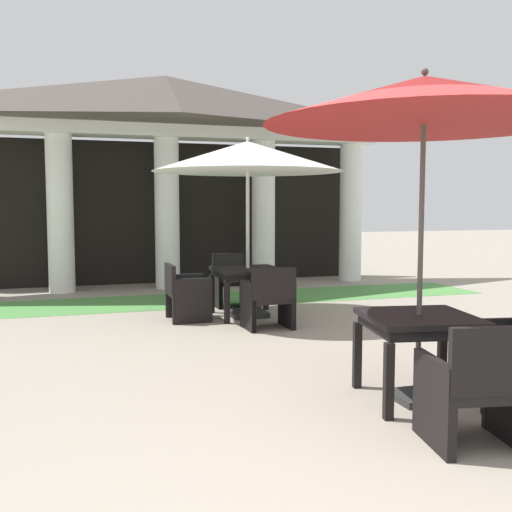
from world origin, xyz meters
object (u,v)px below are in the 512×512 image
object	(u,v)px
patio_umbrella_near_foreground	(424,102)
patio_table_mid_left	(248,275)
patio_umbrella_mid_left	(248,158)
terracotta_urn	(256,298)
patio_chair_mid_left_south	(269,299)
patio_chair_mid_left_north	(231,282)
patio_chair_mid_left_west	(186,293)
patio_table_near_foreground	(419,327)
patio_chair_near_foreground_south	(475,389)

from	to	relation	value
patio_umbrella_near_foreground	patio_table_mid_left	xyz separation A→B (m)	(-0.28, 4.11, -1.88)
patio_umbrella_mid_left	terracotta_urn	size ratio (longest dim) A/B	6.43
patio_umbrella_mid_left	patio_chair_mid_left_south	size ratio (longest dim) A/B	3.31
patio_table_mid_left	patio_chair_mid_left_north	size ratio (longest dim) A/B	1.12
patio_umbrella_mid_left	patio_umbrella_near_foreground	bearing A→B (deg)	-86.13
patio_chair_mid_left_west	terracotta_urn	world-z (taller)	patio_chair_mid_left_west
patio_table_near_foreground	patio_table_mid_left	xyz separation A→B (m)	(-0.28, 4.11, -0.01)
patio_table_near_foreground	patio_chair_mid_left_south	xyz separation A→B (m)	(-0.27, 3.16, -0.23)
patio_chair_near_foreground_south	terracotta_urn	size ratio (longest dim) A/B	2.02
patio_chair_near_foreground_south	patio_umbrella_mid_left	size ratio (longest dim) A/B	0.31
patio_chair_mid_left_north	patio_chair_mid_left_south	xyz separation A→B (m)	(0.02, -1.88, 0.00)
patio_umbrella_near_foreground	patio_chair_mid_left_west	size ratio (longest dim) A/B	3.38
patio_table_near_foreground	patio_chair_near_foreground_south	bearing A→B (deg)	-100.12
patio_chair_mid_left_south	terracotta_urn	world-z (taller)	patio_chair_mid_left_south
patio_table_mid_left	patio_chair_mid_left_south	world-z (taller)	patio_chair_mid_left_south
patio_chair_mid_left_west	patio_umbrella_near_foreground	bearing A→B (deg)	15.99
patio_chair_near_foreground_south	patio_umbrella_mid_left	xyz separation A→B (m)	(-0.11, 5.06, 1.96)
patio_umbrella_mid_left	patio_chair_mid_left_west	distance (m)	2.18
patio_chair_mid_left_north	terracotta_urn	xyz separation A→B (m)	(0.30, -0.44, -0.21)
patio_chair_near_foreground_south	patio_umbrella_mid_left	world-z (taller)	patio_umbrella_mid_left
patio_umbrella_near_foreground	patio_chair_near_foreground_south	distance (m)	2.32
patio_umbrella_near_foreground	patio_umbrella_mid_left	size ratio (longest dim) A/B	0.99
patio_umbrella_near_foreground	patio_chair_near_foreground_south	xyz separation A→B (m)	(-0.17, -0.95, -2.11)
patio_chair_mid_left_north	patio_chair_mid_left_south	bearing A→B (deg)	90.00
patio_table_near_foreground	patio_umbrella_mid_left	size ratio (longest dim) A/B	0.37
patio_table_mid_left	patio_chair_mid_left_south	size ratio (longest dim) A/B	1.14
patio_chair_mid_left_south	patio_chair_mid_left_west	world-z (taller)	patio_chair_mid_left_south
patio_umbrella_near_foreground	terracotta_urn	bearing A→B (deg)	89.84
patio_chair_near_foreground_south	patio_chair_mid_left_west	world-z (taller)	patio_chair_near_foreground_south
patio_umbrella_near_foreground	patio_umbrella_mid_left	world-z (taller)	patio_umbrella_near_foreground
patio_umbrella_mid_left	patio_chair_mid_left_north	size ratio (longest dim) A/B	3.27
patio_table_mid_left	patio_umbrella_mid_left	xyz separation A→B (m)	(-0.00, -0.00, 1.73)
patio_table_near_foreground	patio_chair_mid_left_west	size ratio (longest dim) A/B	1.25
patio_chair_mid_left_south	patio_umbrella_near_foreground	bearing A→B (deg)	-85.73
patio_umbrella_mid_left	patio_chair_near_foreground_south	bearing A→B (deg)	-88.78
patio_umbrella_near_foreground	patio_chair_mid_left_south	distance (m)	3.81
patio_chair_mid_left_south	patio_chair_mid_left_west	xyz separation A→B (m)	(-0.95, 0.93, -0.00)
patio_table_mid_left	patio_chair_near_foreground_south	bearing A→B (deg)	-88.78
patio_chair_near_foreground_south	terracotta_urn	xyz separation A→B (m)	(0.18, 5.56, -0.22)
patio_chair_near_foreground_south	patio_table_mid_left	world-z (taller)	patio_chair_near_foreground_south
patio_chair_near_foreground_south	terracotta_urn	bearing A→B (deg)	98.24
terracotta_urn	patio_chair_mid_left_north	bearing A→B (deg)	124.60
patio_umbrella_mid_left	patio_chair_mid_left_north	distance (m)	2.18
patio_umbrella_near_foreground	patio_chair_mid_left_north	world-z (taller)	patio_umbrella_near_foreground
patio_umbrella_near_foreground	terracotta_urn	distance (m)	5.16
patio_chair_mid_left_south	terracotta_urn	size ratio (longest dim) A/B	1.94
terracotta_urn	patio_chair_near_foreground_south	bearing A→B (deg)	-91.88
patio_chair_near_foreground_south	patio_chair_mid_left_south	xyz separation A→B (m)	(-0.10, 4.11, -0.00)
patio_table_near_foreground	patio_chair_mid_left_north	distance (m)	5.06
patio_table_near_foreground	patio_chair_mid_left_west	world-z (taller)	patio_chair_mid_left_west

